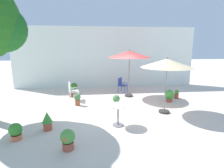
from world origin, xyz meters
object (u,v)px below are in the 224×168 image
at_px(patio_umbrella_1, 129,55).
at_px(cafe_table_0, 118,111).
at_px(potted_plant_3, 177,94).
at_px(potted_plant_5, 16,131).
at_px(potted_plant_2, 169,95).
at_px(potted_plant_1, 74,87).
at_px(potted_plant_7, 71,91).
at_px(potted_plant_0, 116,100).
at_px(potted_plant_6, 47,120).
at_px(patio_chair_0, 72,90).
at_px(patio_chair_1, 122,84).
at_px(potted_plant_8, 77,99).
at_px(patio_umbrella_0, 167,64).
at_px(potted_plant_4, 68,139).

bearing_deg(patio_umbrella_1, cafe_table_0, -106.83).
bearing_deg(potted_plant_3, potted_plant_5, -151.59).
xyz_separation_m(potted_plant_2, potted_plant_3, (0.61, 0.48, -0.08)).
height_order(cafe_table_0, potted_plant_1, cafe_table_0).
xyz_separation_m(potted_plant_5, potted_plant_7, (1.06, 4.47, 0.06)).
relative_size(potted_plant_0, potted_plant_5, 1.00).
xyz_separation_m(potted_plant_5, potted_plant_6, (0.76, 0.55, 0.07)).
relative_size(patio_chair_0, patio_chair_1, 1.07).
relative_size(patio_umbrella_1, potted_plant_1, 4.37).
relative_size(patio_chair_1, potted_plant_6, 1.42).
xyz_separation_m(potted_plant_3, potted_plant_6, (-5.80, -3.00, 0.08)).
bearing_deg(potted_plant_8, potted_plant_1, 99.21).
relative_size(patio_umbrella_0, potted_plant_3, 4.67).
height_order(patio_umbrella_0, cafe_table_0, patio_umbrella_0).
bearing_deg(patio_umbrella_1, patio_chair_1, 104.97).
distance_m(potted_plant_0, potted_plant_1, 3.42).
bearing_deg(potted_plant_8, potted_plant_0, -7.86).
xyz_separation_m(patio_chair_1, potted_plant_2, (2.03, -2.12, -0.17)).
distance_m(patio_umbrella_0, potted_plant_5, 5.68).
bearing_deg(cafe_table_0, patio_umbrella_1, 73.17).
relative_size(patio_chair_0, potted_plant_7, 1.67).
relative_size(potted_plant_3, potted_plant_8, 0.88).
bearing_deg(cafe_table_0, potted_plant_4, -138.52).
bearing_deg(potted_plant_8, patio_chair_0, 110.84).
distance_m(patio_chair_0, potted_plant_3, 5.39).
xyz_separation_m(patio_umbrella_0, patio_chair_0, (-3.95, 2.17, -1.47)).
height_order(potted_plant_0, potted_plant_5, same).
xyz_separation_m(patio_umbrella_0, potted_plant_6, (-4.38, -1.12, -1.67)).
height_order(potted_plant_0, potted_plant_3, potted_plant_0).
xyz_separation_m(cafe_table_0, potted_plant_1, (-1.95, 4.73, -0.19)).
relative_size(patio_chair_0, potted_plant_4, 1.66).
relative_size(cafe_table_0, potted_plant_6, 1.18).
height_order(patio_chair_1, potted_plant_5, patio_chair_1).
height_order(cafe_table_0, potted_plant_6, cafe_table_0).
distance_m(patio_umbrella_1, patio_chair_1, 2.00).
xyz_separation_m(cafe_table_0, potted_plant_4, (-1.51, -1.34, -0.20)).
bearing_deg(potted_plant_5, potted_plant_7, 76.63).
bearing_deg(patio_chair_0, potted_plant_2, -9.34).
xyz_separation_m(patio_chair_1, potted_plant_1, (-2.80, 0.20, -0.19)).
xyz_separation_m(potted_plant_1, potted_plant_2, (4.82, -2.32, 0.02)).
bearing_deg(potted_plant_8, potted_plant_5, -116.90).
height_order(cafe_table_0, patio_chair_1, patio_chair_1).
height_order(patio_umbrella_1, patio_chair_1, patio_umbrella_1).
bearing_deg(patio_umbrella_1, potted_plant_2, -33.90).
xyz_separation_m(patio_chair_1, potted_plant_8, (-2.41, -2.20, -0.19)).
height_order(patio_chair_0, potted_plant_1, patio_chair_0).
bearing_deg(patio_chair_0, patio_umbrella_0, -28.80).
height_order(patio_chair_1, potted_plant_3, patio_chair_1).
distance_m(potted_plant_7, potted_plant_8, 1.55).
height_order(potted_plant_6, potted_plant_7, potted_plant_6).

